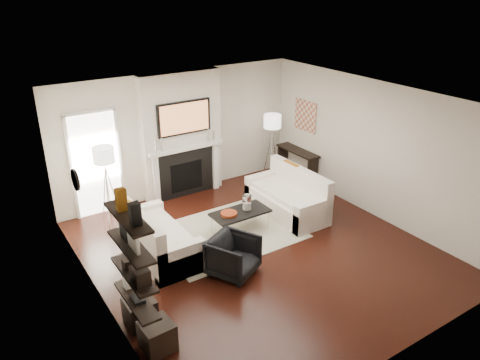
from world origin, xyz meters
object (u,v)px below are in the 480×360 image
loveseat_left_base (160,244)px  ottoman_near (140,311)px  loveseat_right_base (286,204)px  lamp_left_shade (103,155)px  armchair (233,254)px  lamp_right_shade (272,121)px  coffee_table (240,213)px

loveseat_left_base → ottoman_near: loveseat_left_base is taller
loveseat_right_base → lamp_left_shade: bearing=154.1°
armchair → ottoman_near: bearing=162.5°
lamp_left_shade → ottoman_near: size_ratio=1.00×
loveseat_left_base → armchair: 1.41m
lamp_right_shade → ottoman_near: lamp_right_shade is taller
loveseat_right_base → coffee_table: size_ratio=1.64×
coffee_table → ottoman_near: bearing=-151.7°
coffee_table → armchair: bearing=-127.9°
armchair → lamp_right_shade: bearing=17.1°
loveseat_left_base → armchair: bearing=-56.8°
armchair → lamp_left_shade: bearing=85.0°
loveseat_left_base → coffee_table: size_ratio=1.64×
lamp_left_shade → ottoman_near: bearing=-101.6°
lamp_left_shade → ottoman_near: (-0.62, -3.01, -1.25)m
loveseat_right_base → ottoman_near: size_ratio=4.50×
coffee_table → armchair: 1.38m
loveseat_left_base → lamp_left_shade: 2.00m
loveseat_left_base → lamp_right_shade: lamp_right_shade is taller
loveseat_left_base → coffee_table: same height
loveseat_left_base → lamp_left_shade: (-0.34, 1.54, 1.24)m
loveseat_right_base → armchair: size_ratio=2.49×
loveseat_left_base → armchair: (0.77, -1.17, 0.15)m
lamp_right_shade → loveseat_right_base: bearing=-116.3°
lamp_right_shade → ottoman_near: size_ratio=1.00×
loveseat_right_base → lamp_left_shade: (-3.14, 1.53, 1.24)m
ottoman_near → armchair: bearing=9.8°
armchair → lamp_right_shade: lamp_right_shade is taller
loveseat_left_base → armchair: armchair is taller
loveseat_left_base → coffee_table: bearing=-3.1°
armchair → loveseat_left_base: bearing=95.9°
lamp_right_shade → loveseat_left_base: bearing=-156.4°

